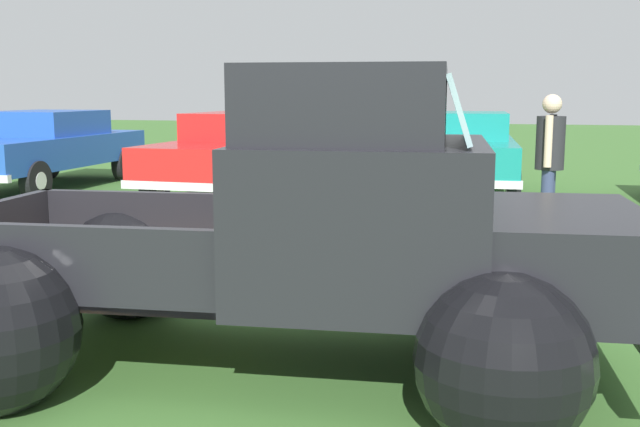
{
  "coord_description": "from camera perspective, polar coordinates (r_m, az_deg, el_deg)",
  "views": [
    {
      "loc": [
        1.58,
        -4.52,
        1.77
      ],
      "look_at": [
        0.0,
        1.34,
        0.79
      ],
      "focal_mm": 42.42,
      "sensor_mm": 36.0,
      "label": 1
    }
  ],
  "objects": [
    {
      "name": "show_car_1",
      "position": [
        12.97,
        -6.02,
        4.72
      ],
      "size": [
        1.92,
        4.63,
        1.43
      ],
      "rotation": [
        0.0,
        0.0,
        -1.59
      ],
      "color": "black",
      "rests_on": "ground"
    },
    {
      "name": "show_car_0",
      "position": [
        15.01,
        -20.21,
        4.81
      ],
      "size": [
        2.05,
        4.77,
        1.43
      ],
      "rotation": [
        0.0,
        0.0,
        -1.54
      ],
      "color": "black",
      "rests_on": "ground"
    },
    {
      "name": "show_car_2",
      "position": [
        13.3,
        10.64,
        4.7
      ],
      "size": [
        2.09,
        4.35,
        1.43
      ],
      "rotation": [
        0.0,
        0.0,
        -1.5
      ],
      "color": "black",
      "rests_on": "ground"
    },
    {
      "name": "spectator_0",
      "position": [
        9.51,
        16.93,
        4.11
      ],
      "size": [
        0.38,
        0.54,
        1.75
      ],
      "rotation": [
        0.0,
        0.0,
        3.01
      ],
      "color": "navy",
      "rests_on": "ground"
    },
    {
      "name": "ground_plane",
      "position": [
        5.1,
        -4.0,
        -11.15
      ],
      "size": [
        80.0,
        80.0,
        0.0
      ],
      "primitive_type": "plane",
      "color": "#3D6B2D"
    },
    {
      "name": "vintage_pickup_truck",
      "position": [
        4.82,
        0.4,
        -2.97
      ],
      "size": [
        4.78,
        3.11,
        1.96
      ],
      "rotation": [
        0.0,
        0.0,
        0.1
      ],
      "color": "black",
      "rests_on": "ground"
    }
  ]
}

